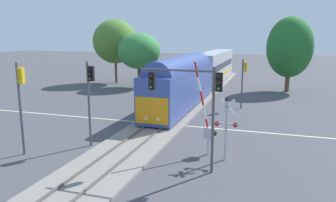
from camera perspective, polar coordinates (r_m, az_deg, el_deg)
ground_plane at (r=28.34m, az=-1.17°, el=-4.01°), size 220.00×220.00×0.00m
road_centre_stripe at (r=28.34m, az=-1.17°, el=-4.00°), size 44.00×0.20×0.01m
railway_track at (r=28.31m, az=-1.17°, el=-3.82°), size 4.40×80.00×0.32m
commuter_train at (r=42.96m, az=5.74°, el=5.02°), size 3.04×39.52×5.16m
crossing_gate_near at (r=20.90m, az=6.98°, el=-4.27°), size 1.56×0.40×5.92m
crossing_signal_mast at (r=19.97m, az=10.13°, el=-3.67°), size 1.36×0.44×3.92m
traffic_signal_far_side at (r=34.57m, az=13.08°, el=4.32°), size 0.53×0.38×5.13m
traffic_signal_near_left at (r=22.22m, az=-24.33°, el=1.11°), size 0.53×0.38×5.91m
traffic_signal_median at (r=22.53m, az=-13.47°, el=1.81°), size 0.53×0.38×5.83m
traffic_signal_near_right at (r=17.76m, az=4.30°, el=1.41°), size 4.56×0.38×5.91m
oak_behind_train at (r=47.88m, az=-5.08°, el=8.67°), size 6.14×6.14×7.88m
oak_far_right at (r=46.82m, az=20.46°, el=8.77°), size 6.01×6.01×9.97m
pine_left_background at (r=52.82m, az=-9.21°, el=10.20°), size 6.90×6.90×9.97m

